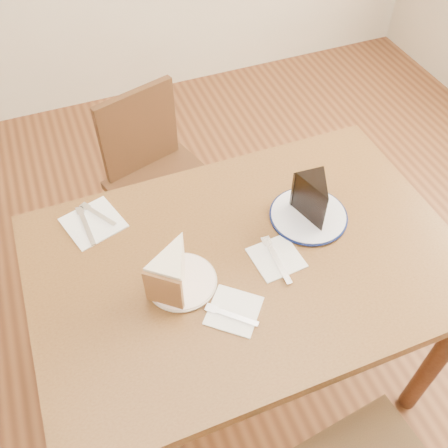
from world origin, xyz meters
TOP-DOWN VIEW (x-y plane):
  - ground at (0.00, 0.00)m, footprint 4.00×4.00m
  - table at (0.00, 0.00)m, footprint 1.20×0.80m
  - chair_far at (-0.07, 0.70)m, footprint 0.49×0.49m
  - plate_cream at (-0.20, -0.02)m, footprint 0.18×0.18m
  - plate_navy at (0.23, 0.07)m, footprint 0.22×0.22m
  - carrot_cake at (-0.21, -0.01)m, footprint 0.16×0.17m
  - chocolate_cake at (0.24, 0.06)m, footprint 0.09×0.13m
  - napkin_cream at (-0.10, -0.15)m, footprint 0.18×0.18m
  - napkin_navy at (0.07, -0.03)m, footprint 0.14×0.14m
  - napkin_spare at (-0.38, 0.28)m, footprint 0.19×0.19m
  - fork_cream at (-0.11, -0.16)m, footprint 0.11×0.11m
  - knife_navy at (0.07, -0.04)m, footprint 0.02×0.17m
  - fork_spare at (-0.35, 0.31)m, footprint 0.09×0.13m
  - knife_spare at (-0.40, 0.28)m, footprint 0.03×0.16m

SIDE VIEW (x-z plane):
  - ground at x=0.00m, z-range 0.00..0.00m
  - chair_far at x=-0.07m, z-range 0.05..0.85m
  - table at x=0.00m, z-range 0.28..1.03m
  - napkin_cream at x=-0.10m, z-range 0.75..0.75m
  - napkin_navy at x=0.07m, z-range 0.75..0.75m
  - napkin_spare at x=-0.38m, z-range 0.75..0.75m
  - plate_cream at x=-0.20m, z-range 0.75..0.76m
  - plate_navy at x=0.23m, z-range 0.75..0.76m
  - fork_cream at x=-0.11m, z-range 0.75..0.76m
  - knife_navy at x=0.07m, z-range 0.75..0.76m
  - fork_spare at x=-0.35m, z-range 0.75..0.76m
  - knife_spare at x=-0.40m, z-range 0.75..0.76m
  - carrot_cake at x=-0.21m, z-range 0.76..0.87m
  - chocolate_cake at x=0.24m, z-range 0.76..0.89m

